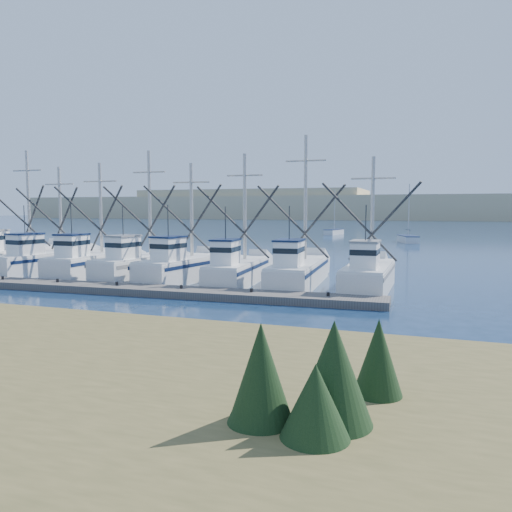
% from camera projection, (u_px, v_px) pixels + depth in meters
% --- Properties ---
extents(ground, '(500.00, 500.00, 0.00)m').
position_uv_depth(ground, '(238.00, 334.00, 18.88)').
color(ground, '#0D233D').
rests_on(ground, ground).
extents(floating_dock, '(30.03, 3.06, 0.40)m').
position_uv_depth(floating_dock, '(117.00, 289.00, 28.25)').
color(floating_dock, '#59544F').
rests_on(floating_dock, ground).
extents(dune_ridge, '(360.00, 60.00, 10.00)m').
position_uv_depth(dune_ridge, '(412.00, 208.00, 216.04)').
color(dune_ridge, tan).
rests_on(dune_ridge, ground).
extents(trawler_fleet, '(29.10, 9.32, 9.34)m').
position_uv_depth(trawler_fleet, '(155.00, 265.00, 33.13)').
color(trawler_fleet, silver).
rests_on(trawler_fleet, ground).
extents(sailboat_near, '(3.25, 6.04, 8.10)m').
position_uv_depth(sailboat_near, '(408.00, 239.00, 69.20)').
color(sailboat_near, silver).
rests_on(sailboat_near, ground).
extents(sailboat_far, '(2.79, 5.89, 8.10)m').
position_uv_depth(sailboat_far, '(334.00, 232.00, 89.89)').
color(sailboat_far, silver).
rests_on(sailboat_far, ground).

